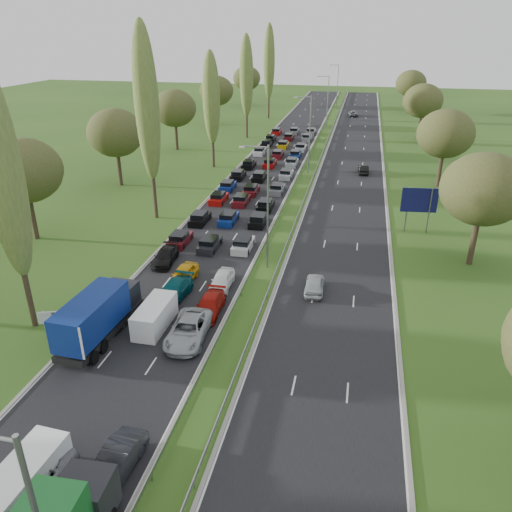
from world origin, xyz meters
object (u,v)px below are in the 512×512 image
Objects in this scene: info_sign at (49,320)px; blue_lorry at (99,315)px; near_car_2 at (115,308)px; white_van_rear at (156,314)px; near_car_3 at (165,256)px; direction_sign at (419,202)px; white_van_front at (28,477)px.

blue_lorry is at bearing 8.92° from info_sign.
near_car_2 is 3.83m from white_van_rear.
near_car_3 is 0.90× the size of direction_sign.
blue_lorry is (0.11, -13.37, 1.27)m from near_car_3.
near_car_2 is 1.05× the size of white_van_front.
direction_sign is (21.47, 24.75, 2.54)m from white_van_rear.
white_van_rear is 32.86m from direction_sign.
blue_lorry is at bearing -93.86° from near_car_3.
near_car_2 is 2.59× the size of info_sign.
direction_sign reaches higher than blue_lorry.
info_sign is (-3.87, -0.61, -0.60)m from blue_lorry.
near_car_2 is at bearing 171.20° from white_van_rear.
white_van_front is at bearing -82.86° from near_car_2.
near_car_3 is at bearing 74.92° from info_sign.
white_van_front is 2.47× the size of info_sign.
near_car_3 is 11.55m from white_van_rear.
blue_lorry is 1.73× the size of white_van_front.
info_sign is at bearing -157.33° from white_van_rear.
white_van_front is (3.27, -26.89, 0.37)m from near_car_3.
white_van_front reaches higher than white_van_rear.
direction_sign is at bearing 49.54° from white_van_rear.
near_car_3 is 14.49m from info_sign.
white_van_rear is (3.56, -10.99, 0.33)m from near_car_3.
blue_lorry reaches higher than white_van_rear.
blue_lorry is 4.30m from white_van_rear.
near_car_3 is (0.20, 10.37, -0.08)m from near_car_2.
near_car_2 is 1.09× the size of white_van_rear.
near_car_3 is at bearing 108.46° from white_van_rear.
near_car_2 is 1.05× the size of direction_sign.
near_car_3 is 0.90× the size of white_van_front.
direction_sign is at bearing 43.92° from info_sign.
near_car_2 is at bearing 99.11° from blue_lorry.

